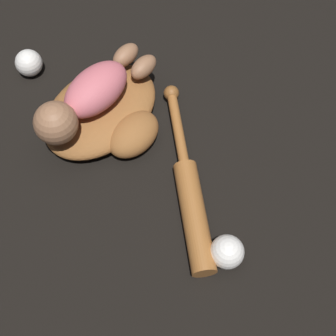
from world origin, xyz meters
The scene contains 6 objects.
ground_plane centered at (0.00, 0.00, 0.00)m, with size 6.00×6.00×0.00m, color black.
baseball_glove centered at (-0.03, -0.04, 0.04)m, with size 0.36×0.32×0.07m.
baby_figure centered at (-0.01, -0.06, 0.12)m, with size 0.34×0.19×0.10m.
baseball_bat centered at (0.09, 0.22, 0.03)m, with size 0.43×0.27×0.05m.
baseball centered at (0.19, 0.34, 0.04)m, with size 0.07×0.07×0.07m.
baseball_spare centered at (-0.10, -0.29, 0.03)m, with size 0.07×0.07×0.07m.
Camera 1 is at (0.51, 0.33, 0.96)m, focal length 50.00 mm.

